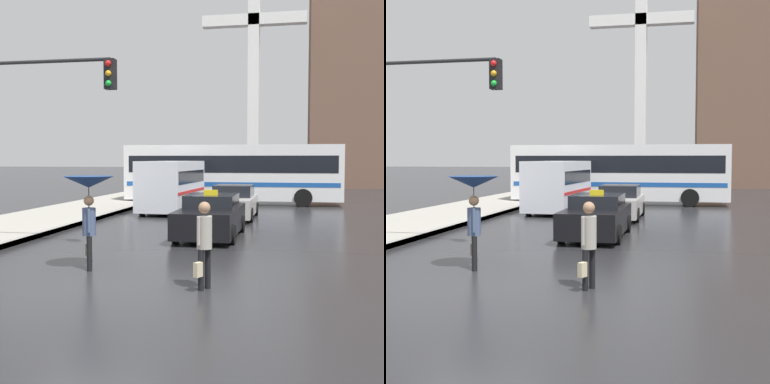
# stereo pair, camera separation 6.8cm
# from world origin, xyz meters

# --- Properties ---
(ground_plane) EXTENTS (300.00, 300.00, 0.00)m
(ground_plane) POSITION_xyz_m (0.00, 0.00, 0.00)
(ground_plane) COLOR #262628
(taxi) EXTENTS (1.91, 4.42, 1.54)m
(taxi) POSITION_xyz_m (1.18, 7.53, 0.66)
(taxi) COLOR black
(taxi) RESTS_ON ground_plane
(sedan_red) EXTENTS (1.91, 4.38, 1.42)m
(sedan_red) POSITION_xyz_m (1.23, 13.13, 0.66)
(sedan_red) COLOR #B7B2AD
(sedan_red) RESTS_ON ground_plane
(ambulance_van) EXTENTS (2.28, 5.34, 2.43)m
(ambulance_van) POSITION_xyz_m (-1.97, 15.21, 1.35)
(ambulance_van) COLOR silver
(ambulance_van) RESTS_ON ground_plane
(city_bus) EXTENTS (12.01, 2.77, 3.31)m
(city_bus) POSITION_xyz_m (0.30, 20.40, 1.84)
(city_bus) COLOR silver
(city_bus) RESTS_ON ground_plane
(pedestrian_with_umbrella) EXTENTS (1.16, 1.16, 2.15)m
(pedestrian_with_umbrella) POSITION_xyz_m (-0.71, 1.85, 1.79)
(pedestrian_with_umbrella) COLOR black
(pedestrian_with_umbrella) RESTS_ON ground_plane
(pedestrian_man) EXTENTS (0.40, 0.58, 1.72)m
(pedestrian_man) POSITION_xyz_m (2.18, 0.56, 0.99)
(pedestrian_man) COLOR black
(pedestrian_man) RESTS_ON ground_plane
(traffic_light) EXTENTS (3.85, 0.38, 5.49)m
(traffic_light) POSITION_xyz_m (-3.08, 4.10, 3.84)
(traffic_light) COLOR black
(traffic_light) RESTS_ON ground_plane
(building_tower_near) EXTENTS (11.66, 11.76, 25.83)m
(building_tower_near) POSITION_xyz_m (10.69, 43.49, 12.91)
(building_tower_near) COLOR brown
(building_tower_near) RESTS_ON ground_plane
(monument_cross) EXTENTS (8.41, 0.90, 19.11)m
(monument_cross) POSITION_xyz_m (0.27, 34.54, 10.84)
(monument_cross) COLOR white
(monument_cross) RESTS_ON ground_plane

